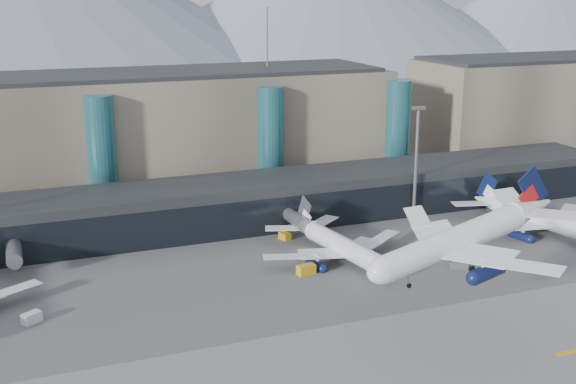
{
  "coord_description": "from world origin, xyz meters",
  "views": [
    {
      "loc": [
        -53.0,
        -87.34,
        50.04
      ],
      "look_at": [
        -6.76,
        32.0,
        14.17
      ],
      "focal_mm": 45.0,
      "sensor_mm": 36.0,
      "label": 1
    }
  ],
  "objects_px": {
    "hero_jet": "(471,229)",
    "veh_a": "(32,318)",
    "veh_e": "(568,214)",
    "veh_h": "(306,270)",
    "veh_b": "(285,236)",
    "lightmast_mid": "(416,157)",
    "jet_parked_mid": "(335,237)",
    "jet_parked_right": "(530,210)",
    "veh_c": "(459,263)"
  },
  "relations": [
    {
      "from": "lightmast_mid",
      "to": "veh_h",
      "type": "xyz_separation_m",
      "value": [
        -35.58,
        -22.1,
        -13.5
      ]
    },
    {
      "from": "lightmast_mid",
      "to": "veh_a",
      "type": "height_order",
      "value": "lightmast_mid"
    },
    {
      "from": "lightmast_mid",
      "to": "jet_parked_right",
      "type": "bearing_deg",
      "value": -38.66
    },
    {
      "from": "veh_a",
      "to": "veh_h",
      "type": "height_order",
      "value": "veh_h"
    },
    {
      "from": "jet_parked_right",
      "to": "jet_parked_mid",
      "type": "bearing_deg",
      "value": 77.83
    },
    {
      "from": "jet_parked_right",
      "to": "lightmast_mid",
      "type": "bearing_deg",
      "value": 39.07
    },
    {
      "from": "lightmast_mid",
      "to": "veh_b",
      "type": "height_order",
      "value": "lightmast_mid"
    },
    {
      "from": "jet_parked_right",
      "to": "veh_c",
      "type": "bearing_deg",
      "value": 104.72
    },
    {
      "from": "veh_c",
      "to": "veh_a",
      "type": "bearing_deg",
      "value": -150.15
    },
    {
      "from": "lightmast_mid",
      "to": "jet_parked_right",
      "type": "xyz_separation_m",
      "value": [
        19.5,
        -15.6,
        -10.11
      ]
    },
    {
      "from": "jet_parked_right",
      "to": "veh_a",
      "type": "xyz_separation_m",
      "value": [
        -102.64,
        -9.29,
        -3.49
      ]
    },
    {
      "from": "veh_b",
      "to": "veh_h",
      "type": "bearing_deg",
      "value": 155.25
    },
    {
      "from": "jet_parked_mid",
      "to": "veh_e",
      "type": "xyz_separation_m",
      "value": [
        60.21,
        3.52,
        -3.1
      ]
    },
    {
      "from": "veh_b",
      "to": "veh_e",
      "type": "xyz_separation_m",
      "value": [
        65.57,
        -9.47,
        0.18
      ]
    },
    {
      "from": "lightmast_mid",
      "to": "veh_b",
      "type": "bearing_deg",
      "value": -175.24
    },
    {
      "from": "hero_jet",
      "to": "veh_e",
      "type": "xyz_separation_m",
      "value": [
        57.75,
        43.24,
        -16.94
      ]
    },
    {
      "from": "hero_jet",
      "to": "veh_a",
      "type": "xyz_separation_m",
      "value": [
        -58.66,
        30.51,
        -17.04
      ]
    },
    {
      "from": "lightmast_mid",
      "to": "veh_e",
      "type": "height_order",
      "value": "lightmast_mid"
    },
    {
      "from": "veh_a",
      "to": "veh_e",
      "type": "height_order",
      "value": "veh_e"
    },
    {
      "from": "jet_parked_mid",
      "to": "veh_b",
      "type": "height_order",
      "value": "jet_parked_mid"
    },
    {
      "from": "lightmast_mid",
      "to": "veh_c",
      "type": "relative_size",
      "value": 7.22
    },
    {
      "from": "hero_jet",
      "to": "veh_b",
      "type": "bearing_deg",
      "value": 92.65
    },
    {
      "from": "lightmast_mid",
      "to": "jet_parked_mid",
      "type": "distance_m",
      "value": 32.87
    },
    {
      "from": "veh_e",
      "to": "lightmast_mid",
      "type": "bearing_deg",
      "value": 148.21
    },
    {
      "from": "jet_parked_mid",
      "to": "veh_c",
      "type": "bearing_deg",
      "value": -134.84
    },
    {
      "from": "jet_parked_mid",
      "to": "jet_parked_right",
      "type": "bearing_deg",
      "value": -98.85
    },
    {
      "from": "veh_e",
      "to": "jet_parked_right",
      "type": "bearing_deg",
      "value": -177.69
    },
    {
      "from": "jet_parked_right",
      "to": "veh_c",
      "type": "xyz_separation_m",
      "value": [
        -27.33,
        -13.92,
        -3.33
      ]
    },
    {
      "from": "jet_parked_right",
      "to": "veh_b",
      "type": "relative_size",
      "value": 13.86
    },
    {
      "from": "hero_jet",
      "to": "veh_h",
      "type": "height_order",
      "value": "hero_jet"
    },
    {
      "from": "jet_parked_right",
      "to": "veh_e",
      "type": "height_order",
      "value": "jet_parked_right"
    },
    {
      "from": "jet_parked_mid",
      "to": "veh_e",
      "type": "height_order",
      "value": "jet_parked_mid"
    },
    {
      "from": "veh_h",
      "to": "hero_jet",
      "type": "bearing_deg",
      "value": -82.38
    },
    {
      "from": "lightmast_mid",
      "to": "jet_parked_mid",
      "type": "xyz_separation_m",
      "value": [
        -26.95,
        -15.68,
        -10.41
      ]
    },
    {
      "from": "jet_parked_right",
      "to": "veh_a",
      "type": "height_order",
      "value": "jet_parked_right"
    },
    {
      "from": "jet_parked_right",
      "to": "veh_h",
      "type": "height_order",
      "value": "jet_parked_right"
    },
    {
      "from": "lightmast_mid",
      "to": "veh_b",
      "type": "xyz_separation_m",
      "value": [
        -32.31,
        -2.69,
        -13.68
      ]
    },
    {
      "from": "veh_b",
      "to": "veh_a",
      "type": "bearing_deg",
      "value": 98.41
    },
    {
      "from": "hero_jet",
      "to": "veh_b",
      "type": "relative_size",
      "value": 13.06
    },
    {
      "from": "jet_parked_right",
      "to": "veh_h",
      "type": "relative_size",
      "value": 10.68
    },
    {
      "from": "veh_h",
      "to": "jet_parked_right",
      "type": "bearing_deg",
      "value": -4.09
    },
    {
      "from": "jet_parked_right",
      "to": "hero_jet",
      "type": "bearing_deg",
      "value": 119.87
    },
    {
      "from": "lightmast_mid",
      "to": "hero_jet",
      "type": "bearing_deg",
      "value": -113.84
    },
    {
      "from": "veh_a",
      "to": "veh_c",
      "type": "bearing_deg",
      "value": -35.05
    },
    {
      "from": "veh_e",
      "to": "veh_h",
      "type": "xyz_separation_m",
      "value": [
        -68.85,
        -9.94,
        0.0
      ]
    },
    {
      "from": "veh_h",
      "to": "lightmast_mid",
      "type": "bearing_deg",
      "value": 21.02
    },
    {
      "from": "hero_jet",
      "to": "veh_b",
      "type": "distance_m",
      "value": 55.96
    },
    {
      "from": "jet_parked_right",
      "to": "veh_e",
      "type": "xyz_separation_m",
      "value": [
        13.77,
        3.44,
        -3.4
      ]
    },
    {
      "from": "jet_parked_mid",
      "to": "veh_h",
      "type": "bearing_deg",
      "value": 117.68
    },
    {
      "from": "veh_h",
      "to": "veh_c",
      "type": "bearing_deg",
      "value": -25.78
    }
  ]
}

